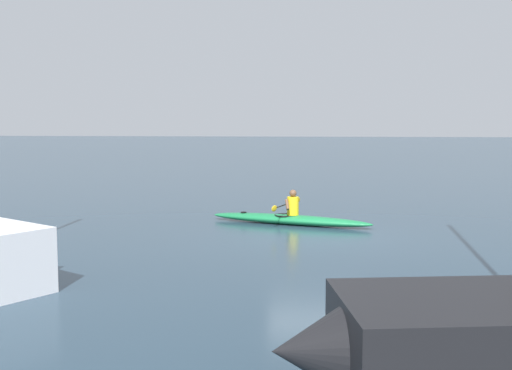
% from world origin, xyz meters
% --- Properties ---
extents(ground_plane, '(160.00, 160.00, 0.00)m').
position_xyz_m(ground_plane, '(0.00, 0.00, 0.00)').
color(ground_plane, '#233847').
extents(kayak, '(4.96, 2.19, 0.29)m').
position_xyz_m(kayak, '(0.74, -1.85, 0.14)').
color(kayak, '#19723F').
rests_on(kayak, ground).
extents(kayaker, '(0.79, 2.29, 0.75)m').
position_xyz_m(kayaker, '(0.67, -1.82, 0.60)').
color(kayaker, yellow).
rests_on(kayaker, kayak).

